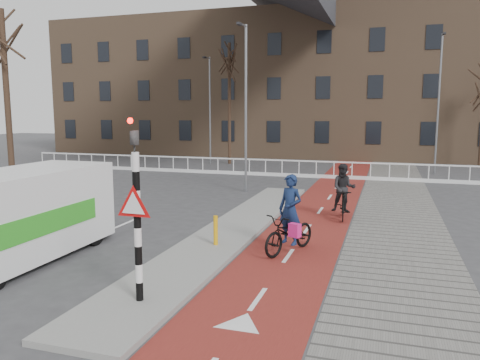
% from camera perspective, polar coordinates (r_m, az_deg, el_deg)
% --- Properties ---
extents(ground, '(120.00, 120.00, 0.00)m').
position_cam_1_polar(ground, '(11.05, -4.07, -11.50)').
color(ground, '#38383A').
rests_on(ground, ground).
extents(bike_lane, '(2.50, 60.00, 0.01)m').
position_cam_1_polar(bike_lane, '(20.14, 10.55, -2.54)').
color(bike_lane, maroon).
rests_on(bike_lane, ground).
extents(sidewalk, '(3.00, 60.00, 0.01)m').
position_cam_1_polar(sidewalk, '(20.01, 18.54, -2.91)').
color(sidewalk, slate).
rests_on(sidewalk, ground).
extents(curb_island, '(1.80, 16.00, 0.12)m').
position_cam_1_polar(curb_island, '(14.86, -0.88, -6.05)').
color(curb_island, gray).
rests_on(curb_island, ground).
extents(traffic_signal, '(0.80, 0.80, 3.68)m').
position_cam_1_polar(traffic_signal, '(9.01, -12.53, -3.08)').
color(traffic_signal, black).
rests_on(traffic_signal, curb_island).
extents(bollard, '(0.12, 0.12, 0.81)m').
position_cam_1_polar(bollard, '(12.90, -2.99, -6.14)').
color(bollard, '#E29F0C').
rests_on(bollard, curb_island).
extents(cyclist_near, '(1.49, 2.16, 2.11)m').
position_cam_1_polar(cyclist_near, '(12.55, 6.11, -5.68)').
color(cyclist_near, black).
rests_on(cyclist_near, bike_lane).
extents(cyclist_far, '(0.88, 1.85, 1.94)m').
position_cam_1_polar(cyclist_far, '(16.80, 12.49, -1.94)').
color(cyclist_far, black).
rests_on(cyclist_far, bike_lane).
extents(van, '(2.18, 5.32, 2.28)m').
position_cam_1_polar(van, '(12.93, -25.50, -3.84)').
color(van, silver).
rests_on(van, ground).
extents(railing, '(28.00, 0.10, 0.99)m').
position_cam_1_polar(railing, '(28.30, -0.80, 1.31)').
color(railing, silver).
rests_on(railing, ground).
extents(townhouse_row, '(46.00, 10.00, 15.90)m').
position_cam_1_polar(townhouse_row, '(42.41, 8.43, 13.70)').
color(townhouse_row, '#7F6047').
rests_on(townhouse_row, ground).
extents(tree_left, '(0.26, 0.26, 8.18)m').
position_cam_1_polar(tree_left, '(23.45, -26.49, 8.28)').
color(tree_left, black).
rests_on(tree_left, ground).
extents(tree_mid, '(0.23, 0.23, 8.61)m').
position_cam_1_polar(tree_mid, '(34.13, -1.30, 9.22)').
color(tree_mid, black).
rests_on(tree_mid, ground).
extents(streetlight_near, '(0.12, 0.12, 7.66)m').
position_cam_1_polar(streetlight_near, '(21.88, 0.72, 8.52)').
color(streetlight_near, slate).
rests_on(streetlight_near, ground).
extents(streetlight_left, '(0.12, 0.12, 7.62)m').
position_cam_1_polar(streetlight_left, '(34.03, -3.67, 8.37)').
color(streetlight_left, slate).
rests_on(streetlight_left, ground).
extents(streetlight_right, '(0.12, 0.12, 8.32)m').
position_cam_1_polar(streetlight_right, '(30.85, 23.03, 8.41)').
color(streetlight_right, slate).
rests_on(streetlight_right, ground).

